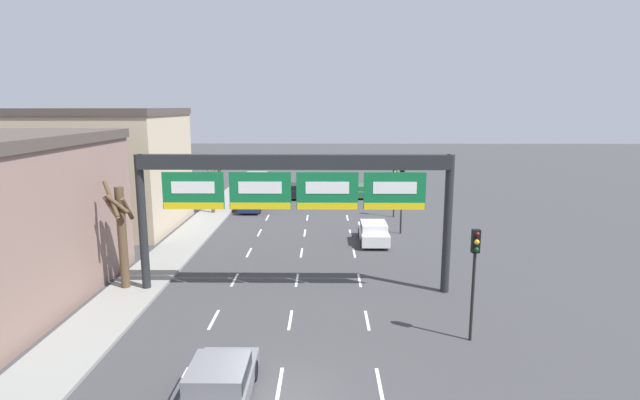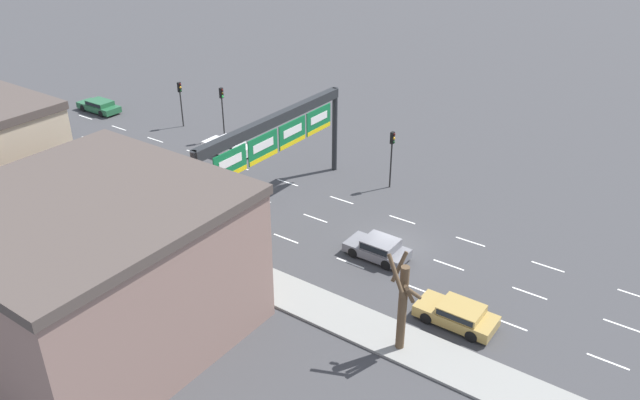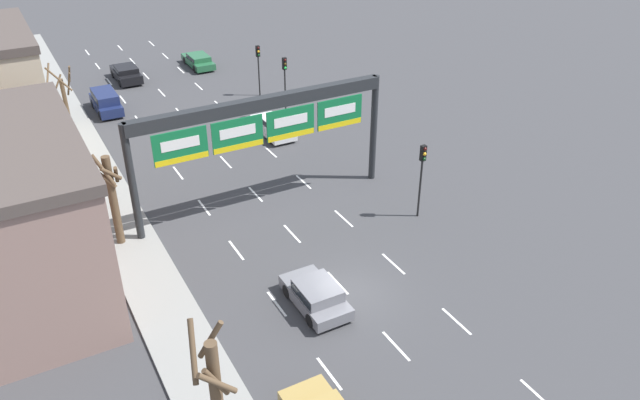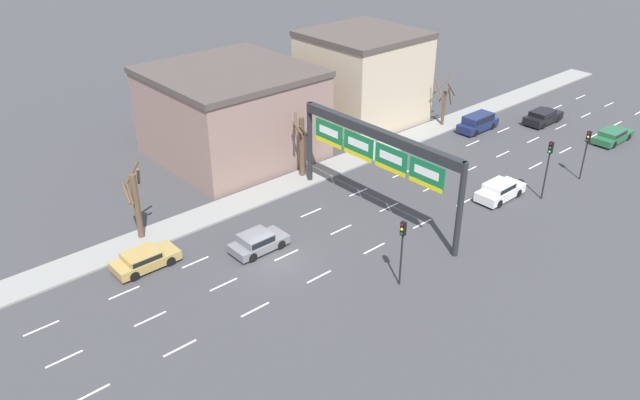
# 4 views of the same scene
# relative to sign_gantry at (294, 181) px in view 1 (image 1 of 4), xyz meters

# --- Properties ---
(sidewalk_left) EXTENTS (2.80, 110.00, 0.15)m
(sidewalk_left) POSITION_rel_sign_gantry_xyz_m (-8.00, -9.38, -5.45)
(sidewalk_left) COLOR gray
(sidewalk_left) RESTS_ON ground_plane
(lane_dashes) EXTENTS (6.72, 67.00, 0.01)m
(lane_dashes) POSITION_rel_sign_gantry_xyz_m (-0.00, 4.12, -5.52)
(lane_dashes) COLOR white
(lane_dashes) RESTS_ON ground_plane
(sign_gantry) EXTENTS (15.21, 0.70, 6.79)m
(sign_gantry) POSITION_rel_sign_gantry_xyz_m (0.00, 0.00, 0.00)
(sign_gantry) COLOR #232628
(sign_gantry) RESTS_ON ground_plane
(building_far) EXTENTS (10.03, 10.26, 8.91)m
(building_far) POSITION_rel_sign_gantry_xyz_m (-14.72, 13.26, -1.07)
(building_far) COLOR #C6B293
(building_far) RESTS_ON ground_plane
(car_grey) EXTENTS (1.94, 3.94, 1.31)m
(car_grey) POSITION_rel_sign_gantry_xyz_m (-1.75, -9.42, -4.82)
(car_grey) COLOR slate
(car_grey) RESTS_ON ground_plane
(car_black) EXTENTS (1.96, 4.50, 1.37)m
(car_black) POSITION_rel_sign_gantry_xyz_m (-1.81, 26.10, -4.79)
(car_black) COLOR black
(car_black) RESTS_ON ground_plane
(suv_navy) EXTENTS (1.80, 4.56, 1.64)m
(suv_navy) POSITION_rel_sign_gantry_xyz_m (-4.98, 19.58, -4.61)
(suv_navy) COLOR #19234C
(suv_navy) RESTS_ON ground_plane
(car_white) EXTENTS (1.85, 4.33, 1.43)m
(car_white) POSITION_rel_sign_gantry_xyz_m (4.72, 9.06, -4.77)
(car_white) COLOR silver
(car_white) RESTS_ON ground_plane
(car_green) EXTENTS (1.86, 4.76, 1.21)m
(car_green) POSITION_rel_sign_gantry_xyz_m (5.12, 26.75, -4.87)
(car_green) COLOR #235B38
(car_green) RESTS_ON ground_plane
(traffic_light_near_gantry) EXTENTS (0.30, 0.35, 4.24)m
(traffic_light_near_gantry) POSITION_rel_sign_gantry_xyz_m (7.15, 17.02, -2.48)
(traffic_light_near_gantry) COLOR black
(traffic_light_near_gantry) RESTS_ON ground_plane
(traffic_light_mid_block) EXTENTS (0.30, 0.35, 4.79)m
(traffic_light_mid_block) POSITION_rel_sign_gantry_xyz_m (6.92, 11.54, -2.12)
(traffic_light_mid_block) COLOR black
(traffic_light_mid_block) RESTS_ON ground_plane
(traffic_light_far_end) EXTENTS (0.30, 0.35, 4.47)m
(traffic_light_far_end) POSITION_rel_sign_gantry_xyz_m (7.19, -5.19, -2.33)
(traffic_light_far_end) COLOR black
(traffic_light_far_end) RESTS_ON ground_plane
(tree_bare_closest) EXTENTS (1.35, 1.18, 5.40)m
(tree_bare_closest) POSITION_rel_sign_gantry_xyz_m (-8.48, 0.07, -2.52)
(tree_bare_closest) COLOR brown
(tree_bare_closest) RESTS_ON sidewalk_left
(tree_bare_second) EXTENTS (1.99, 2.21, 4.72)m
(tree_bare_second) POSITION_rel_sign_gantry_xyz_m (-8.09, 18.02, -2.97)
(tree_bare_second) COLOR brown
(tree_bare_second) RESTS_ON sidewalk_left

